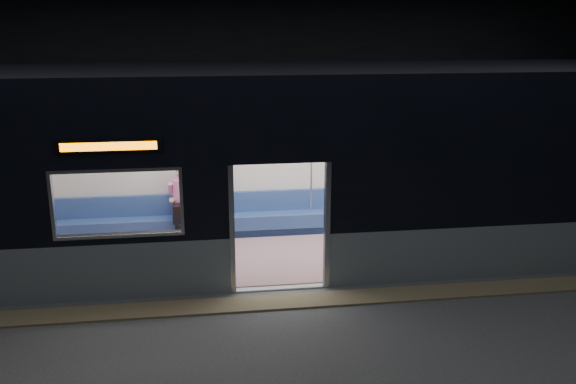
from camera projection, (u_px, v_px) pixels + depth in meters
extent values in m
cube|color=#47494C|center=(290.00, 320.00, 8.67)|extent=(24.00, 14.00, 0.01)
cube|color=black|center=(248.00, 90.00, 14.64)|extent=(24.00, 0.04, 5.00)
cube|color=#8C7F59|center=(284.00, 302.00, 9.19)|extent=(22.80, 0.50, 0.03)
cube|color=gray|center=(567.00, 247.00, 10.21)|extent=(8.30, 0.12, 0.90)
cube|color=black|center=(280.00, 125.00, 8.97)|extent=(1.40, 0.12, 1.15)
cube|color=#B7BABC|center=(232.00, 230.00, 9.30)|extent=(0.08, 0.14, 2.05)
cube|color=#B7BABC|center=(327.00, 225.00, 9.50)|extent=(0.08, 0.14, 2.05)
cube|color=black|center=(109.00, 146.00, 8.62)|extent=(1.50, 0.04, 0.18)
cube|color=orange|center=(109.00, 146.00, 8.62)|extent=(1.34, 0.03, 0.12)
cube|color=silver|center=(261.00, 153.00, 11.99)|extent=(18.00, 0.12, 3.20)
cube|color=black|center=(268.00, 72.00, 10.16)|extent=(18.00, 3.00, 0.15)
cube|color=#8E6867|center=(270.00, 254.00, 11.04)|extent=(17.76, 2.76, 0.04)
cube|color=silver|center=(269.00, 127.00, 10.41)|extent=(17.76, 2.76, 0.10)
cube|color=#304C8D|center=(264.00, 223.00, 12.05)|extent=(11.00, 0.48, 0.41)
cube|color=#304C8D|center=(262.00, 201.00, 12.12)|extent=(11.00, 0.10, 0.40)
cube|color=#805D63|center=(68.00, 277.00, 9.50)|extent=(4.40, 0.48, 0.41)
cube|color=#805D63|center=(469.00, 255.00, 10.39)|extent=(4.40, 0.48, 0.41)
cylinder|color=silver|center=(217.00, 215.00, 9.53)|extent=(0.04, 0.04, 2.26)
cylinder|color=silver|center=(214.00, 179.00, 11.68)|extent=(0.04, 0.04, 2.26)
cylinder|color=silver|center=(336.00, 210.00, 9.78)|extent=(0.04, 0.04, 2.26)
cylinder|color=silver|center=(311.00, 176.00, 11.94)|extent=(0.04, 0.04, 2.26)
cylinder|color=silver|center=(263.00, 138.00, 11.55)|extent=(11.00, 0.03, 0.03)
cube|color=black|center=(178.00, 216.00, 11.53)|extent=(0.18, 0.50, 0.17)
cube|color=black|center=(190.00, 216.00, 11.56)|extent=(0.18, 0.50, 0.17)
cylinder|color=black|center=(178.00, 234.00, 11.38)|extent=(0.12, 0.12, 0.43)
cylinder|color=black|center=(191.00, 234.00, 11.41)|extent=(0.12, 0.12, 0.43)
cube|color=pink|center=(184.00, 212.00, 11.73)|extent=(0.42, 0.23, 0.21)
cylinder|color=pink|center=(183.00, 193.00, 11.66)|extent=(0.45, 0.45, 0.55)
sphere|color=tan|center=(182.00, 173.00, 11.54)|extent=(0.22, 0.22, 0.22)
sphere|color=black|center=(182.00, 170.00, 11.56)|extent=(0.23, 0.23, 0.23)
cube|color=black|center=(182.00, 209.00, 11.42)|extent=(0.36, 0.32, 0.16)
cube|color=white|center=(500.00, 152.00, 12.61)|extent=(1.00, 0.03, 0.65)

